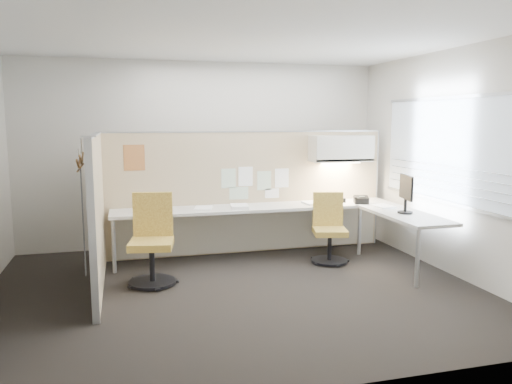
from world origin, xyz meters
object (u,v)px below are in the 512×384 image
object	(u,v)px
desk	(283,216)
monitor	(406,192)
chair_left	(152,242)
chair_right	(329,230)
phone	(361,200)

from	to	relation	value
desk	monitor	bearing A→B (deg)	-32.47
chair_left	chair_right	bearing A→B (deg)	16.93
desk	chair_left	world-z (taller)	chair_left
desk	phone	size ratio (longest dim) A/B	15.50
chair_right	phone	world-z (taller)	chair_right
phone	chair_right	bearing A→B (deg)	-135.72
desk	chair_right	world-z (taller)	chair_right
desk	chair_right	bearing A→B (deg)	-30.05
desk	chair_right	size ratio (longest dim) A/B	4.31
chair_left	monitor	xyz separation A→B (m)	(3.20, -0.25, 0.52)
chair_right	chair_left	bearing A→B (deg)	-158.71
chair_left	monitor	size ratio (longest dim) A/B	2.14
chair_left	desk	bearing A→B (deg)	28.49
chair_right	phone	xyz separation A→B (m)	(0.62, 0.31, 0.35)
chair_left	phone	bearing A→B (deg)	21.18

